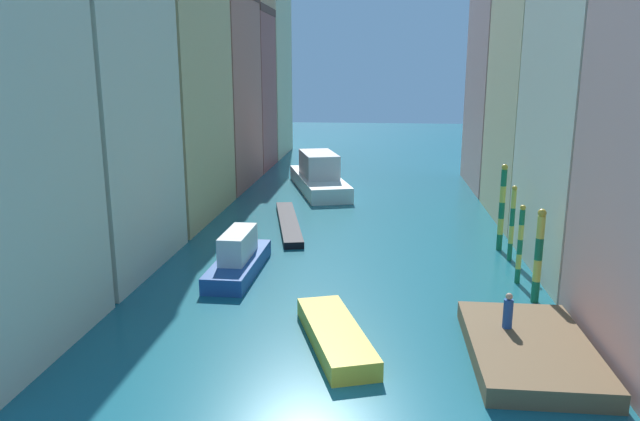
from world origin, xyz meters
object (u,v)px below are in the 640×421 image
object	(u,v)px
waterfront_dock	(529,349)
mooring_pole_2	(512,223)
mooring_pole_3	(502,207)
person_on_dock	(508,312)
vaporetto_white	(319,176)
motorboat_1	(335,335)
mooring_pole_1	(520,244)
gondola_black	(289,223)
motorboat_0	(239,258)
mooring_pole_0	(538,255)

from	to	relation	value
waterfront_dock	mooring_pole_2	size ratio (longest dim) A/B	1.70
mooring_pole_2	mooring_pole_3	distance (m)	2.03
person_on_dock	vaporetto_white	distance (m)	30.83
mooring_pole_2	motorboat_1	distance (m)	14.35
mooring_pole_1	mooring_pole_3	world-z (taller)	mooring_pole_3
vaporetto_white	motorboat_1	size ratio (longest dim) A/B	1.94
mooring_pole_1	motorboat_1	xyz separation A→B (m)	(-8.42, -7.63, -1.65)
mooring_pole_1	gondola_black	world-z (taller)	mooring_pole_1
motorboat_0	motorboat_1	distance (m)	9.57
person_on_dock	mooring_pole_2	bearing A→B (deg)	77.92
person_on_dock	mooring_pole_3	xyz separation A→B (m)	(2.07, 12.53, 1.24)
waterfront_dock	person_on_dock	bearing A→B (deg)	119.88
person_on_dock	motorboat_0	world-z (taller)	motorboat_0
waterfront_dock	person_on_dock	distance (m)	1.57
mooring_pole_0	mooring_pole_3	xyz separation A→B (m)	(-0.09, 8.03, 0.35)
waterfront_dock	mooring_pole_2	distance (m)	11.87
person_on_dock	motorboat_0	xyz separation A→B (m)	(-12.09, 7.09, -0.53)
mooring_pole_0	mooring_pole_1	distance (m)	2.49
mooring_pole_2	vaporetto_white	xyz separation A→B (m)	(-12.46, 18.54, -0.92)
mooring_pole_0	motorboat_0	distance (m)	14.55
mooring_pole_2	vaporetto_white	bearing A→B (deg)	123.90
mooring_pole_2	mooring_pole_3	size ratio (longest dim) A/B	0.83
waterfront_dock	mooring_pole_1	xyz separation A→B (m)	(1.30, 8.03, 1.67)
mooring_pole_0	vaporetto_white	bearing A→B (deg)	116.67
vaporetto_white	motorboat_1	bearing A→B (deg)	-82.92
waterfront_dock	mooring_pole_0	world-z (taller)	mooring_pole_0
mooring_pole_0	mooring_pole_1	size ratio (longest dim) A/B	1.10
mooring_pole_0	gondola_black	bearing A→B (deg)	137.13
mooring_pole_2	gondola_black	size ratio (longest dim) A/B	0.39
mooring_pole_2	motorboat_1	xyz separation A→B (m)	(-8.76, -11.22, -1.78)
person_on_dock	motorboat_0	distance (m)	14.03
motorboat_1	mooring_pole_0	bearing A→B (deg)	30.80
mooring_pole_1	gondola_black	size ratio (longest dim) A/B	0.36
mooring_pole_3	gondola_black	xyz separation A→B (m)	(-13.03, 4.15, -2.36)
person_on_dock	mooring_pole_1	size ratio (longest dim) A/B	0.35
mooring_pole_0	motorboat_0	xyz separation A→B (m)	(-14.25, 2.59, -1.42)
motorboat_0	motorboat_1	size ratio (longest dim) A/B	1.06
motorboat_1	mooring_pole_2	bearing A→B (deg)	52.00
mooring_pole_1	vaporetto_white	size ratio (longest dim) A/B	0.31
mooring_pole_1	mooring_pole_3	bearing A→B (deg)	88.38
person_on_dock	mooring_pole_0	bearing A→B (deg)	64.42
mooring_pole_2	gondola_black	bearing A→B (deg)	155.16
person_on_dock	mooring_pole_2	xyz separation A→B (m)	(2.26, 10.56, 0.81)
mooring_pole_0	motorboat_1	xyz separation A→B (m)	(-8.66, -5.16, -1.86)
gondola_black	mooring_pole_1	bearing A→B (deg)	-37.02
person_on_dock	motorboat_0	size ratio (longest dim) A/B	0.20
mooring_pole_1	mooring_pole_2	world-z (taller)	mooring_pole_2
waterfront_dock	motorboat_0	bearing A→B (deg)	147.31
vaporetto_white	gondola_black	xyz separation A→B (m)	(-0.76, -12.42, -1.01)
mooring_pole_1	gondola_black	xyz separation A→B (m)	(-12.87, 9.71, -1.80)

